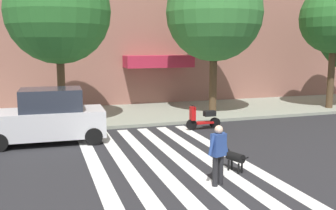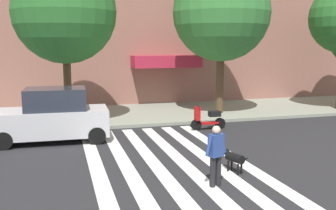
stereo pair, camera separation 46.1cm
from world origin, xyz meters
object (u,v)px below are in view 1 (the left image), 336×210
(street_tree_middle, at_px, (214,13))
(street_tree_further, at_px, (335,19))
(street_tree_nearest, at_px, (58,12))
(parked_car_behind_first, at_px, (49,117))
(parked_scooter, at_px, (203,118))
(pedestrian_dog_walker, at_px, (218,152))
(dog_on_leash, at_px, (234,157))

(street_tree_middle, bearing_deg, street_tree_further, -6.48)
(street_tree_nearest, xyz_separation_m, street_tree_middle, (7.81, 0.60, 0.19))
(street_tree_nearest, relative_size, street_tree_further, 1.05)
(parked_car_behind_first, distance_m, parked_scooter, 6.60)
(street_tree_middle, xyz_separation_m, street_tree_further, (6.98, -0.79, -0.21))
(parked_car_behind_first, distance_m, street_tree_nearest, 5.07)
(parked_scooter, bearing_deg, street_tree_middle, 58.66)
(street_tree_nearest, bearing_deg, parked_car_behind_first, -103.13)
(parked_scooter, relative_size, street_tree_further, 0.23)
(parked_car_behind_first, xyz_separation_m, street_tree_nearest, (0.65, 2.79, 4.18))
(street_tree_nearest, height_order, street_tree_middle, street_tree_middle)
(parked_car_behind_first, relative_size, street_tree_middle, 0.56)
(parked_car_behind_first, relative_size, pedestrian_dog_walker, 2.63)
(parked_car_behind_first, distance_m, street_tree_middle, 10.10)
(street_tree_middle, xyz_separation_m, dog_on_leash, (-3.34, -8.70, -4.91))
(parked_scooter, bearing_deg, dog_on_leash, -104.57)
(parked_car_behind_first, distance_m, dog_on_leash, 7.40)
(street_tree_further, height_order, dog_on_leash, street_tree_further)
(dog_on_leash, bearing_deg, parked_scooter, 75.43)
(parked_car_behind_first, xyz_separation_m, street_tree_further, (15.43, 2.59, 4.16))
(parked_car_behind_first, height_order, dog_on_leash, parked_car_behind_first)
(street_tree_further, xyz_separation_m, dog_on_leash, (-10.32, -7.91, -4.70))
(parked_scooter, xyz_separation_m, pedestrian_dog_walker, (-2.41, -6.51, 0.45))
(parked_car_behind_first, bearing_deg, street_tree_nearest, 76.87)
(parked_scooter, height_order, pedestrian_dog_walker, pedestrian_dog_walker)
(street_tree_further, height_order, pedestrian_dog_walker, street_tree_further)
(pedestrian_dog_walker, xyz_separation_m, dog_on_leash, (0.95, 0.90, -0.48))
(parked_scooter, relative_size, dog_on_leash, 1.71)
(parked_scooter, bearing_deg, parked_car_behind_first, -177.46)
(street_tree_nearest, height_order, street_tree_further, street_tree_nearest)
(street_tree_nearest, bearing_deg, street_tree_further, -0.76)
(street_tree_nearest, relative_size, pedestrian_dog_walker, 4.47)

